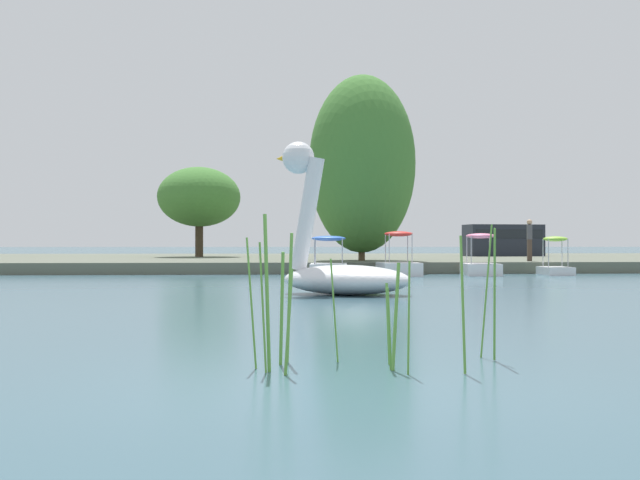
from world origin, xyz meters
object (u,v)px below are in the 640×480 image
Objects in this scene: pedal_boat_lime at (555,264)px; person_on_path at (530,239)px; pedal_boat_red at (399,265)px; parked_van at (503,239)px; pedal_boat_blue at (329,264)px; tree_willow_near_path at (362,164)px; swan_boat at (337,259)px; tree_broadleaf_behind_dock at (199,197)px; pedal_boat_pink at (480,263)px.

pedal_boat_lime is 0.99× the size of person_on_path.
pedal_boat_red is 19.12m from parked_van.
pedal_boat_blue is 2.68m from pedal_boat_red.
person_on_path is (0.04, 3.11, 0.98)m from pedal_boat_lime.
pedal_boat_lime is at bearing 1.85° from pedal_boat_red.
tree_willow_near_path is 4.59× the size of person_on_path.
tree_broadleaf_behind_dock is (-5.29, 26.31, 2.99)m from swan_boat.
tree_broadleaf_behind_dock is at bearing -175.44° from parked_van.
swan_boat is 1.63× the size of pedal_boat_pink.
swan_boat is 1.53× the size of pedal_boat_blue.
parked_van reaches higher than pedal_boat_red.
pedal_boat_pink is 4.44m from person_on_path.
pedal_boat_lime is 16.82m from parked_van.
person_on_path reaches higher than pedal_boat_pink.
parked_van is at bearing 70.11° from pedal_boat_pink.
swan_boat is 2.09× the size of person_on_path.
pedal_boat_red is 6.62m from tree_willow_near_path.
pedal_boat_blue is at bearing -68.42° from tree_broadleaf_behind_dock.
pedal_boat_lime is (9.62, 11.22, -0.40)m from swan_boat.
tree_willow_near_path is 13.05m from tree_broadleaf_behind_dock.
tree_willow_near_path reaches higher than pedal_boat_red.
pedal_boat_red is 6.21m from pedal_boat_lime.
pedal_boat_blue is (0.74, 11.07, -0.39)m from swan_boat.
person_on_path is (3.01, 3.13, 0.95)m from pedal_boat_pink.
person_on_path reaches higher than pedal_boat_blue.
tree_willow_near_path is 1.30× the size of tree_broadleaf_behind_dock.
tree_willow_near_path is 15.78m from parked_van.
pedal_boat_pink is 19.54m from tree_broadleaf_behind_dock.
tree_willow_near_path reaches higher than tree_broadleaf_behind_dock.
pedal_boat_red reaches higher than pedal_boat_lime.
swan_boat is 16.66m from tree_willow_near_path.
pedal_boat_lime is 9.49m from tree_willow_near_path.
tree_broadleaf_behind_dock reaches higher than pedal_boat_pink.
parked_van is (17.92, 1.43, -2.35)m from tree_broadleaf_behind_dock.
tree_willow_near_path is 7.95m from person_on_path.
swan_boat is 2.10× the size of pedal_boat_lime.
swan_boat is 30.49m from parked_van.
pedal_boat_red is 1.32× the size of person_on_path.
tree_willow_near_path reaches higher than parked_van.
tree_willow_near_path is (1.88, 4.91, 4.28)m from pedal_boat_blue.
pedal_boat_pink reaches higher than pedal_boat_blue.
parked_van is (10.01, 11.76, -3.26)m from tree_willow_near_path.
pedal_boat_blue is 5.91m from pedal_boat_pink.
parked_van reaches higher than pedal_boat_blue.
pedal_boat_red is (2.68, -0.05, -0.04)m from pedal_boat_blue.
pedal_boat_red is 3.24m from pedal_boat_pink.
person_on_path is (14.94, -11.98, -2.41)m from tree_broadleaf_behind_dock.
pedal_boat_blue is at bearing 86.20° from swan_boat.
tree_broadleaf_behind_dock is at bearing 141.29° from person_on_path.
pedal_boat_lime is at bearing -100.33° from parked_van.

